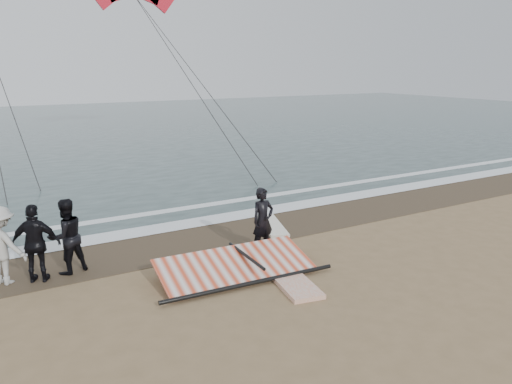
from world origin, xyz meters
TOP-DOWN VIEW (x-y plane):
  - ground at (0.00, 0.00)m, footprint 120.00×120.00m
  - sea at (0.00, 33.00)m, footprint 120.00×54.00m
  - wet_sand at (0.00, 4.50)m, footprint 120.00×2.80m
  - foam_near at (0.00, 5.90)m, footprint 120.00×0.90m
  - foam_far at (0.00, 7.60)m, footprint 120.00×0.45m
  - man_main at (0.41, 2.64)m, footprint 0.69×0.48m
  - board_white at (0.02, 0.90)m, footprint 1.22×2.75m
  - board_cream at (1.78, 4.34)m, footprint 1.22×2.20m
  - trio_cluster at (-5.15, 3.84)m, footprint 2.60×1.39m
  - sail_rig at (-1.03, 1.77)m, footprint 4.32×1.92m

SIDE VIEW (x-z plane):
  - ground at x=0.00m, z-range 0.00..0.00m
  - wet_sand at x=0.00m, z-range 0.00..0.01m
  - sea at x=0.00m, z-range 0.00..0.02m
  - foam_near at x=0.00m, z-range 0.02..0.03m
  - foam_far at x=0.00m, z-range 0.02..0.03m
  - board_cream at x=1.78m, z-range 0.00..0.09m
  - board_white at x=0.02m, z-range 0.00..0.11m
  - sail_rig at x=-1.03m, z-range -0.05..0.44m
  - man_main at x=0.41m, z-range 0.00..1.79m
  - trio_cluster at x=-5.15m, z-range -0.01..1.87m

